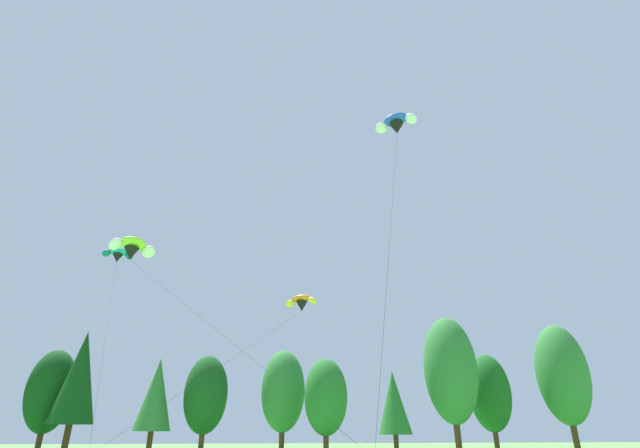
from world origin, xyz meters
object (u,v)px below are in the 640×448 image
Objects in this scene: parafoil_kite_high_teal at (118,255)px; parafoil_kite_low_lime_white at (132,248)px; parafoil_kite_far_orange at (301,302)px; parafoil_kite_mid_blue_white at (396,124)px.

parafoil_kite_low_lime_white is at bearing -67.49° from parafoil_kite_high_teal.
parafoil_kite_far_orange is 13.89m from parafoil_kite_low_lime_white.
parafoil_kite_far_orange is at bearing -13.54° from parafoil_kite_high_teal.
parafoil_kite_low_lime_white is (-18.46, 6.53, -8.11)m from parafoil_kite_mid_blue_white.
parafoil_kite_far_orange is at bearing 19.66° from parafoil_kite_low_lime_white.
parafoil_kite_high_teal reaches higher than parafoil_kite_far_orange.
parafoil_kite_low_lime_white is (-12.89, -4.61, 2.36)m from parafoil_kite_far_orange.
parafoil_kite_mid_blue_white is 16.27m from parafoil_kite_far_orange.
parafoil_kite_high_teal is 27.28m from parafoil_kite_mid_blue_white.
parafoil_kite_mid_blue_white is at bearing -19.50° from parafoil_kite_low_lime_white.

